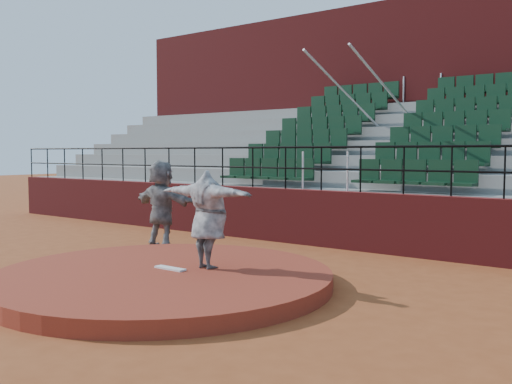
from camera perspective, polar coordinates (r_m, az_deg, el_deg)
ground at (r=9.56m, az=-9.22°, el=-9.25°), size 90.00×90.00×0.00m
pitchers_mound at (r=9.53m, az=-9.23°, el=-8.51°), size 5.50×5.50×0.25m
pitching_rubber at (r=9.60m, az=-8.58°, el=-7.56°), size 0.60×0.15×0.03m
boundary_wall at (r=13.34m, az=6.51°, el=-2.62°), size 24.00×0.30×1.30m
wall_railing at (r=13.25m, az=6.56°, el=3.32°), size 24.04×0.05×1.03m
seating_deck at (r=16.51m, az=13.01°, el=1.29°), size 24.00×5.97×4.63m
press_box_facade at (r=20.21m, az=17.75°, el=7.69°), size 24.00×3.00×7.10m
pitcher at (r=9.51m, az=-4.80°, el=-2.74°), size 2.04×0.66×1.64m
fielder at (r=13.14m, az=-9.41°, el=-1.20°), size 1.86×0.60×2.00m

